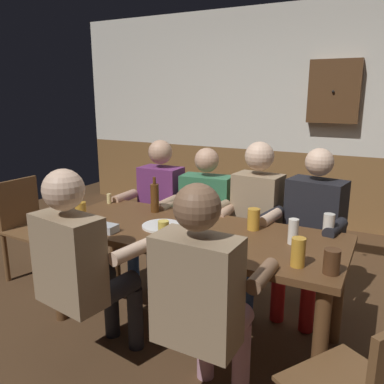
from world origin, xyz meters
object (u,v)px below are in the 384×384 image
at_px(dining_table, 191,244).
at_px(plate_0, 162,226).
at_px(person_3, 311,225).
at_px(table_candle, 109,199).
at_px(bottle_0, 200,233).
at_px(pint_glass_5, 164,232).
at_px(person_4, 81,262).
at_px(bottle_1, 155,198).
at_px(pint_glass_4, 254,219).
at_px(chair_empty_near_left, 30,226).
at_px(person_2, 253,215).
at_px(pint_glass_3, 293,231).
at_px(condiment_caddy, 106,228).
at_px(pint_glass_1, 329,225).
at_px(person_5, 203,293).
at_px(pint_glass_2, 298,252).
at_px(person_1, 203,213).
at_px(pint_glass_0, 81,213).
at_px(pint_glass_6, 332,262).
at_px(wall_dart_cabinet, 334,91).
at_px(person_0, 157,203).

bearing_deg(dining_table, plate_0, -168.65).
xyz_separation_m(person_3, table_candle, (-1.55, -0.38, 0.10)).
bearing_deg(bottle_0, pint_glass_5, 177.23).
height_order(person_4, bottle_1, person_4).
bearing_deg(dining_table, pint_glass_4, 28.46).
bearing_deg(chair_empty_near_left, plate_0, 88.00).
bearing_deg(person_2, bottle_0, 95.09).
xyz_separation_m(person_3, pint_glass_3, (-0.00, -0.58, 0.13)).
distance_m(condiment_caddy, bottle_0, 0.68).
bearing_deg(pint_glass_1, person_5, -113.88).
relative_size(pint_glass_1, pint_glass_2, 0.91).
bearing_deg(pint_glass_2, pint_glass_1, 83.14).
distance_m(person_5, pint_glass_3, 0.76).
bearing_deg(plate_0, person_4, -107.37).
relative_size(person_2, condiment_caddy, 8.99).
distance_m(plate_0, pint_glass_1, 1.08).
bearing_deg(bottle_1, person_3, 20.53).
bearing_deg(chair_empty_near_left, pint_glass_3, 92.44).
distance_m(pint_glass_1, pint_glass_4, 0.47).
bearing_deg(condiment_caddy, pint_glass_2, 2.18).
xyz_separation_m(person_1, person_3, (0.87, 0.01, 0.03)).
height_order(chair_empty_near_left, pint_glass_2, pint_glass_2).
distance_m(pint_glass_0, pint_glass_6, 1.65).
height_order(bottle_0, pint_glass_0, bottle_0).
xyz_separation_m(person_1, pint_glass_1, (1.03, -0.32, 0.15)).
height_order(person_4, pint_glass_4, person_4).
xyz_separation_m(condiment_caddy, bottle_0, (0.67, 0.00, 0.08)).
bearing_deg(plate_0, pint_glass_4, 22.80).
bearing_deg(pint_glass_6, person_1, 142.15).
xyz_separation_m(person_4, wall_dart_cabinet, (0.83, 3.25, 0.95)).
height_order(person_0, wall_dart_cabinet, wall_dart_cabinet).
bearing_deg(table_candle, pint_glass_1, 1.68).
xyz_separation_m(person_0, pint_glass_0, (-0.07, -0.86, 0.14)).
relative_size(person_2, plate_0, 4.66).
xyz_separation_m(pint_glass_0, pint_glass_3, (1.39, 0.29, 0.00)).
bearing_deg(person_4, dining_table, 67.47).
distance_m(condiment_caddy, pint_glass_5, 0.43).
bearing_deg(person_4, pint_glass_1, 46.93).
height_order(bottle_1, pint_glass_0, bottle_1).
xyz_separation_m(condiment_caddy, wall_dart_cabinet, (0.92, 2.91, 0.87)).
height_order(table_candle, plate_0, table_candle).
height_order(person_1, pint_glass_6, person_1).
distance_m(pint_glass_0, pint_glass_2, 1.48).
relative_size(condiment_caddy, wall_dart_cabinet, 0.20).
xyz_separation_m(bottle_1, pint_glass_0, (-0.30, -0.46, -0.04)).
bearing_deg(pint_glass_2, bottle_0, -175.62).
bearing_deg(pint_glass_4, pint_glass_2, -48.33).
distance_m(dining_table, pint_glass_6, 0.97).
xyz_separation_m(person_1, person_4, (-0.17, -1.25, 0.03)).
distance_m(pint_glass_5, pint_glass_6, 0.96).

